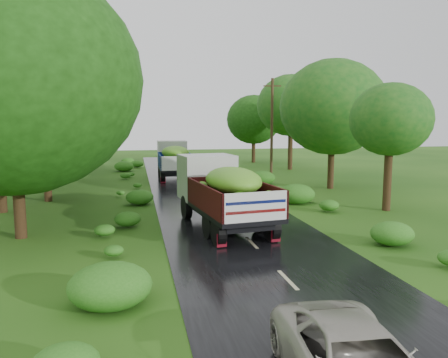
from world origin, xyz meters
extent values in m
plane|color=#19420E|center=(0.00, 0.00, 0.00)|extent=(120.00, 120.00, 0.00)
cube|color=black|center=(0.00, 5.00, 0.01)|extent=(6.50, 80.00, 0.02)
cube|color=#BFB78C|center=(0.00, -4.00, 0.02)|extent=(0.12, 1.60, 0.00)
cube|color=#BFB78C|center=(0.00, 0.00, 0.02)|extent=(0.12, 1.60, 0.00)
cube|color=#BFB78C|center=(0.00, 4.00, 0.02)|extent=(0.12, 1.60, 0.00)
cube|color=#BFB78C|center=(0.00, 8.00, 0.02)|extent=(0.12, 1.60, 0.00)
cube|color=#BFB78C|center=(0.00, 12.00, 0.02)|extent=(0.12, 1.60, 0.00)
cube|color=#BFB78C|center=(0.00, 16.00, 0.02)|extent=(0.12, 1.60, 0.00)
cube|color=#BFB78C|center=(0.00, 20.00, 0.02)|extent=(0.12, 1.60, 0.00)
cube|color=#BFB78C|center=(0.00, 24.00, 0.02)|extent=(0.12, 1.60, 0.00)
cube|color=#BFB78C|center=(0.00, 28.00, 0.02)|extent=(0.12, 1.60, 0.00)
cube|color=#BFB78C|center=(0.00, 32.00, 0.02)|extent=(0.12, 1.60, 0.00)
cube|color=#BFB78C|center=(0.00, 36.00, 0.02)|extent=(0.12, 1.60, 0.00)
cube|color=#BFB78C|center=(0.00, 40.00, 0.02)|extent=(0.12, 1.60, 0.00)
cube|color=black|center=(-0.57, 6.56, 0.72)|extent=(2.71, 6.46, 0.31)
cylinder|color=black|center=(-1.93, 8.68, 0.56)|extent=(0.45, 1.14, 1.11)
cylinder|color=black|center=(0.21, 8.96, 0.56)|extent=(0.45, 1.14, 1.11)
cylinder|color=black|center=(-1.45, 5.01, 0.56)|extent=(0.45, 1.14, 1.11)
cylinder|color=black|center=(0.69, 5.29, 0.56)|extent=(0.45, 1.14, 1.11)
cylinder|color=black|center=(-1.30, 3.88, 0.56)|extent=(0.45, 1.14, 1.11)
cylinder|color=black|center=(0.84, 4.16, 0.56)|extent=(0.45, 1.14, 1.11)
cube|color=maroon|center=(-1.25, 3.50, 0.31)|extent=(0.38, 0.09, 0.50)
cube|color=maroon|center=(0.89, 3.78, 0.31)|extent=(0.38, 0.09, 0.50)
cube|color=silver|center=(-0.89, 9.04, 1.94)|extent=(2.71, 2.41, 2.11)
cube|color=black|center=(-0.41, 5.40, 0.97)|extent=(3.16, 5.07, 0.18)
cube|color=#480D10|center=(-1.64, 5.24, 1.59)|extent=(0.71, 4.75, 1.06)
cube|color=#480D10|center=(0.81, 5.56, 1.59)|extent=(0.71, 4.75, 1.06)
cube|color=#480D10|center=(-0.72, 7.73, 1.59)|extent=(2.55, 0.42, 1.06)
cube|color=silver|center=(-0.11, 3.08, 1.59)|extent=(2.55, 0.42, 1.06)
ellipsoid|color=#477D16|center=(-0.41, 5.40, 2.25)|extent=(2.65, 4.26, 1.11)
cube|color=black|center=(-1.17, 23.47, 0.71)|extent=(1.97, 6.21, 0.31)
cylinder|color=black|center=(-2.21, 25.73, 0.55)|extent=(0.32, 1.10, 1.10)
cylinder|color=black|center=(-0.08, 25.71, 0.55)|extent=(0.32, 1.10, 1.10)
cylinder|color=black|center=(-2.25, 22.08, 0.55)|extent=(0.32, 1.10, 1.10)
cylinder|color=black|center=(-0.12, 22.05, 0.55)|extent=(0.32, 1.10, 1.10)
cylinder|color=black|center=(-2.26, 20.96, 0.55)|extent=(0.32, 1.10, 1.10)
cylinder|color=black|center=(-0.13, 20.93, 0.55)|extent=(0.32, 1.10, 1.10)
cube|color=maroon|center=(-2.27, 20.58, 0.31)|extent=(0.37, 0.05, 0.49)
cube|color=maroon|center=(-0.14, 20.56, 0.31)|extent=(0.37, 0.05, 0.49)
cube|color=silver|center=(-1.14, 25.94, 1.91)|extent=(2.45, 2.12, 2.09)
cube|color=black|center=(-1.18, 22.32, 0.96)|extent=(2.58, 4.75, 0.18)
cube|color=navy|center=(-2.40, 22.33, 1.56)|extent=(0.15, 4.72, 1.04)
cube|color=navy|center=(0.04, 22.30, 1.56)|extent=(0.15, 4.72, 1.04)
cube|color=navy|center=(-1.15, 24.64, 1.56)|extent=(2.53, 0.12, 1.04)
cube|color=silver|center=(-1.21, 20.00, 1.56)|extent=(2.53, 0.12, 1.04)
ellipsoid|color=#477D16|center=(-1.18, 22.32, 2.22)|extent=(2.17, 3.99, 1.10)
cylinder|color=#382616|center=(6.38, 21.60, 3.96)|extent=(0.24, 0.24, 7.92)
cube|color=#382616|center=(6.38, 21.60, 7.33)|extent=(1.39, 0.27, 0.10)
cylinder|color=black|center=(-8.76, 6.55, 3.51)|extent=(0.45, 0.45, 7.02)
ellipsoid|color=#153E0B|center=(-8.76, 6.55, 6.18)|extent=(4.44, 4.44, 3.99)
cylinder|color=black|center=(-9.23, 14.86, 3.26)|extent=(0.44, 0.44, 6.52)
ellipsoid|color=#153E0B|center=(-9.23, 14.86, 5.74)|extent=(4.26, 4.26, 3.83)
cylinder|color=black|center=(-10.26, 20.31, 3.84)|extent=(0.46, 0.46, 7.68)
ellipsoid|color=#153E0B|center=(-10.26, 20.31, 6.76)|extent=(4.10, 4.10, 3.69)
cylinder|color=black|center=(-9.50, 24.99, 4.01)|extent=(0.47, 0.47, 8.01)
ellipsoid|color=#153E0B|center=(-9.50, 24.99, 7.05)|extent=(3.55, 3.55, 3.19)
cylinder|color=black|center=(-10.21, 30.90, 3.80)|extent=(0.46, 0.46, 7.59)
ellipsoid|color=#153E0B|center=(-10.21, 30.90, 6.68)|extent=(3.88, 3.88, 3.49)
cylinder|color=black|center=(-10.16, 35.35, 3.80)|extent=(0.46, 0.46, 7.59)
ellipsoid|color=#153E0B|center=(-10.16, 35.35, 6.68)|extent=(3.85, 3.85, 3.47)
cylinder|color=black|center=(8.46, 8.55, 2.67)|extent=(0.41, 0.41, 5.33)
ellipsoid|color=#155416|center=(8.46, 8.55, 4.69)|extent=(2.87, 2.87, 2.58)
cylinder|color=black|center=(8.89, 16.11, 3.15)|extent=(0.43, 0.43, 6.29)
ellipsoid|color=#155416|center=(8.89, 16.11, 5.54)|extent=(3.78, 3.78, 3.40)
cylinder|color=black|center=(10.33, 28.05, 3.46)|extent=(0.45, 0.45, 6.93)
ellipsoid|color=#155416|center=(10.33, 28.05, 6.10)|extent=(3.60, 3.60, 3.24)
cylinder|color=black|center=(8.83, 35.81, 2.73)|extent=(0.41, 0.41, 5.46)
ellipsoid|color=#155416|center=(8.83, 35.81, 4.80)|extent=(3.48, 3.48, 3.13)
camera|label=1|loc=(-4.26, -11.55, 4.58)|focal=35.00mm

